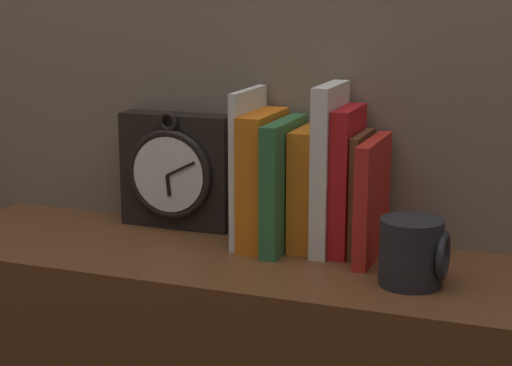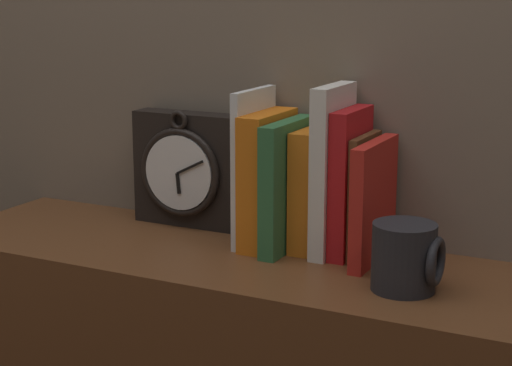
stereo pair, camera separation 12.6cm
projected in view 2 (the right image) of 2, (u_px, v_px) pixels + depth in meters
The scene contains 10 objects.
clock at pixel (187, 169), 1.45m from camera, with size 0.19×0.06×0.20m.
book_slot0_white at pixel (254, 167), 1.35m from camera, with size 0.01×0.13×0.25m.
book_slot1_orange at pixel (268, 179), 1.34m from camera, with size 0.04×0.14×0.21m.
book_slot2_green at pixel (287, 186), 1.31m from camera, with size 0.03×0.15×0.20m.
book_slot3_orange at pixel (313, 189), 1.32m from camera, with size 0.04×0.11×0.19m.
book_slot4_white at pixel (332, 170), 1.29m from camera, with size 0.03×0.12×0.26m.
book_slot5_red at pixel (350, 183), 1.29m from camera, with size 0.03×0.12×0.22m.
book_slot6_brown at pixel (364, 196), 1.28m from camera, with size 0.01×0.11×0.19m.
book_slot7_red at pixel (374, 202), 1.26m from camera, with size 0.02×0.15×0.18m.
mug at pixel (406, 257), 1.14m from camera, with size 0.09×0.09×0.09m.
Camera 2 is at (0.55, -1.10, 1.28)m, focal length 60.00 mm.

